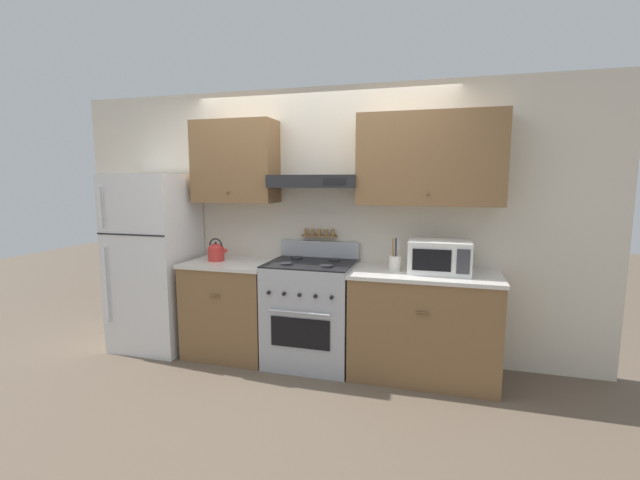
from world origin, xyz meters
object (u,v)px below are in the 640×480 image
(refrigerator, at_px, (155,262))
(utensil_crock, at_px, (395,262))
(stove_range, at_px, (311,312))
(microwave, at_px, (440,257))
(tea_kettle, at_px, (216,252))

(refrigerator, height_order, utensil_crock, refrigerator)
(refrigerator, bearing_deg, stove_range, 0.79)
(stove_range, height_order, microwave, microwave)
(refrigerator, relative_size, tea_kettle, 7.95)
(stove_range, relative_size, refrigerator, 0.63)
(refrigerator, xyz_separation_m, tea_kettle, (0.68, 0.03, 0.13))
(tea_kettle, distance_m, utensil_crock, 1.71)
(refrigerator, height_order, tea_kettle, refrigerator)
(utensil_crock, bearing_deg, microwave, 2.78)
(tea_kettle, relative_size, microwave, 0.44)
(stove_range, relative_size, microwave, 2.20)
(stove_range, distance_m, microwave, 1.26)
(microwave, bearing_deg, refrigerator, -179.09)
(refrigerator, relative_size, utensil_crock, 6.16)
(tea_kettle, bearing_deg, stove_range, -0.20)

